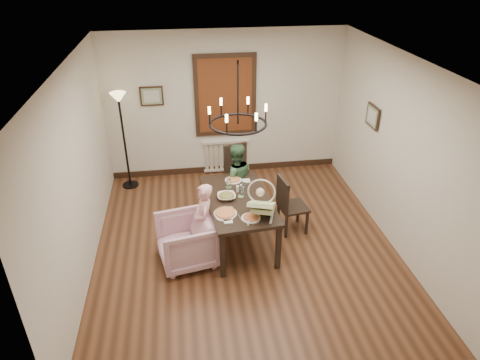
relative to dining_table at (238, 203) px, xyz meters
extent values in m
cube|color=brown|center=(0.09, -0.13, -0.68)|extent=(4.50, 5.00, 0.01)
cube|color=white|center=(0.09, -0.13, 2.12)|extent=(4.50, 5.00, 0.01)
cube|color=beige|center=(0.09, 2.37, 0.72)|extent=(4.50, 0.01, 2.80)
cube|color=beige|center=(-2.16, -0.13, 0.72)|extent=(0.01, 5.00, 2.80)
cube|color=beige|center=(2.34, -0.13, 0.72)|extent=(0.01, 5.00, 2.80)
cube|color=black|center=(0.00, 0.00, 0.06)|extent=(1.06, 1.71, 0.05)
cube|color=black|center=(-0.33, -0.79, -0.32)|extent=(0.07, 0.07, 0.72)
cube|color=black|center=(-0.47, 0.72, -0.32)|extent=(0.07, 0.07, 0.72)
cube|color=black|center=(0.47, -0.72, -0.32)|extent=(0.07, 0.07, 0.72)
cube|color=black|center=(0.33, 0.79, -0.32)|extent=(0.07, 0.07, 0.72)
imported|color=#E5AFC8|center=(-0.80, -0.38, -0.32)|extent=(0.93, 0.91, 0.72)
imported|color=#ECA7AD|center=(-0.53, -0.25, -0.20)|extent=(0.25, 0.36, 0.97)
imported|color=#3B6340|center=(0.07, 0.80, -0.15)|extent=(0.57, 0.47, 1.06)
imported|color=white|center=(-0.17, 0.02, 0.13)|extent=(0.33, 0.33, 0.08)
cylinder|color=tan|center=(-0.24, -0.39, 0.11)|extent=(0.33, 0.33, 0.04)
cylinder|color=silver|center=(0.08, 0.08, 0.16)|extent=(0.08, 0.08, 0.15)
cube|color=#602A13|center=(0.09, 2.33, 0.92)|extent=(1.00, 0.03, 1.40)
cube|color=black|center=(-1.26, 2.34, 0.97)|extent=(0.42, 0.03, 0.36)
cube|color=black|center=(2.30, 0.77, 0.97)|extent=(0.03, 0.42, 0.36)
torus|color=black|center=(0.00, 0.00, 1.27)|extent=(0.80, 0.80, 0.04)
camera|label=1|loc=(-0.75, -5.37, 3.40)|focal=32.00mm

